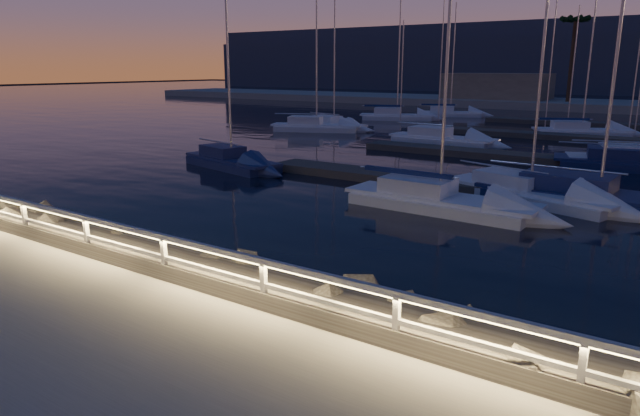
# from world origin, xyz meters

# --- Properties ---
(ground) EXTENTS (400.00, 400.00, 0.00)m
(ground) POSITION_xyz_m (0.00, 0.00, 0.00)
(ground) COLOR #A19E92
(ground) RESTS_ON ground
(harbor_water) EXTENTS (400.00, 440.00, 0.60)m
(harbor_water) POSITION_xyz_m (0.00, 31.22, -0.97)
(harbor_water) COLOR black
(harbor_water) RESTS_ON ground
(guard_rail) EXTENTS (44.11, 0.12, 1.06)m
(guard_rail) POSITION_xyz_m (-0.07, -0.00, 0.77)
(guard_rail) COLOR silver
(guard_rail) RESTS_ON ground
(riprap) EXTENTS (37.75, 2.41, 1.33)m
(riprap) POSITION_xyz_m (-3.44, 1.53, -0.22)
(riprap) COLOR slate
(riprap) RESTS_ON ground
(floating_docks) EXTENTS (22.00, 36.00, 0.40)m
(floating_docks) POSITION_xyz_m (0.00, 32.50, -0.40)
(floating_docks) COLOR #534B45
(floating_docks) RESTS_ON ground
(far_shore) EXTENTS (160.00, 14.00, 5.20)m
(far_shore) POSITION_xyz_m (-0.12, 74.05, 0.29)
(far_shore) COLOR #A19E92
(far_shore) RESTS_ON ground
(palm_left) EXTENTS (3.00, 3.00, 11.20)m
(palm_left) POSITION_xyz_m (-8.00, 72.00, 10.14)
(palm_left) COLOR #4B3523
(palm_left) RESTS_ON ground
(distant_hills) EXTENTS (230.00, 37.50, 18.00)m
(distant_hills) POSITION_xyz_m (-22.13, 133.69, 4.74)
(distant_hills) COLOR #353C51
(distant_hills) RESTS_ON ground
(sailboat_a) EXTENTS (7.03, 3.46, 11.60)m
(sailboat_a) POSITION_xyz_m (-13.58, 14.47, -0.17)
(sailboat_a) COLOR navy
(sailboat_a) RESTS_ON ground
(sailboat_b) EXTENTS (7.57, 2.50, 12.76)m
(sailboat_b) POSITION_xyz_m (-0.44, 12.01, -0.17)
(sailboat_b) COLOR white
(sailboat_b) RESTS_ON ground
(sailboat_c) EXTENTS (7.74, 4.18, 12.66)m
(sailboat_c) POSITION_xyz_m (2.03, 15.62, -0.19)
(sailboat_c) COLOR white
(sailboat_c) RESTS_ON ground
(sailboat_d) EXTENTS (9.48, 3.40, 15.74)m
(sailboat_d) POSITION_xyz_m (4.52, 16.00, -0.15)
(sailboat_d) COLOR navy
(sailboat_d) RESTS_ON ground
(sailboat_e) EXTENTS (7.87, 4.98, 13.13)m
(sailboat_e) POSITION_xyz_m (-20.20, 32.00, -0.14)
(sailboat_e) COLOR white
(sailboat_e) RESTS_ON ground
(sailboat_f) EXTENTS (7.85, 2.79, 13.14)m
(sailboat_f) POSITION_xyz_m (-7.96, 30.26, -0.16)
(sailboat_f) COLOR white
(sailboat_f) RESTS_ON ground
(sailboat_h) EXTENTS (9.01, 4.28, 14.70)m
(sailboat_h) POSITION_xyz_m (4.97, 26.26, -0.17)
(sailboat_h) COLOR navy
(sailboat_h) RESTS_ON ground
(sailboat_i) EXTENTS (6.92, 3.41, 11.43)m
(sailboat_i) POSITION_xyz_m (-19.98, 34.55, -0.18)
(sailboat_i) COLOR white
(sailboat_i) RESTS_ON ground
(sailboat_j) EXTENTS (7.61, 4.94, 12.68)m
(sailboat_j) POSITION_xyz_m (-0.74, 41.43, -0.17)
(sailboat_j) COLOR white
(sailboat_j) RESTS_ON ground
(sailboat_m) EXTENTS (7.78, 5.04, 13.02)m
(sailboat_m) POSITION_xyz_m (-19.40, 45.55, -0.14)
(sailboat_m) COLOR white
(sailboat_m) RESTS_ON ground
(sailboat_n) EXTENTS (7.38, 4.55, 12.22)m
(sailboat_n) POSITION_xyz_m (-16.50, 52.90, -0.18)
(sailboat_n) COLOR white
(sailboat_n) RESTS_ON ground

